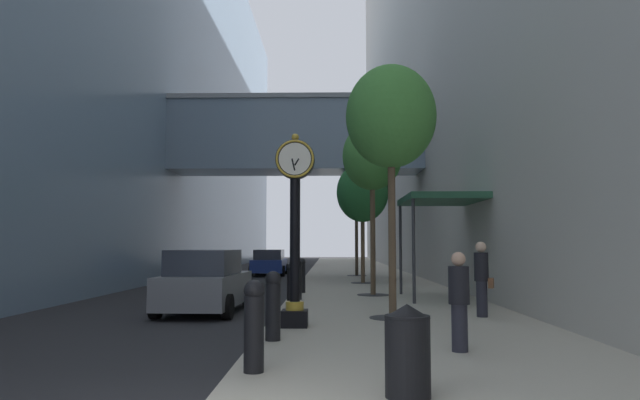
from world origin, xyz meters
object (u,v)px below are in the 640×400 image
at_px(street_tree_near, 391,118).
at_px(car_blue_mid, 269,263).
at_px(bollard_second, 273,304).
at_px(bollard_fifth, 298,279).
at_px(car_grey_near, 205,282).
at_px(bollard_sixth, 302,274).
at_px(bollard_fourth, 292,284).
at_px(street_clock, 295,220).
at_px(pedestrian_walking, 482,277).
at_px(pedestrian_by_clock, 459,299).
at_px(street_tree_far, 356,197).
at_px(bollard_nearest, 254,324).
at_px(trash_bin, 407,349).
at_px(street_tree_mid_near, 372,157).
at_px(street_tree_mid_far, 362,193).

bearing_deg(street_tree_near, car_blue_mid, 103.61).
height_order(bollard_second, bollard_fifth, same).
height_order(bollard_second, car_grey_near, car_grey_near).
bearing_deg(bollard_sixth, bollard_fourth, -90.00).
xyz_separation_m(bollard_fifth, car_blue_mid, (-2.69, 16.91, -0.03)).
height_order(street_clock, pedestrian_walking, street_clock).
distance_m(pedestrian_by_clock, car_grey_near, 8.41).
xyz_separation_m(pedestrian_walking, car_blue_mid, (-7.38, 21.19, -0.33)).
bearing_deg(street_clock, bollard_fifth, 92.73).
height_order(bollard_sixth, street_tree_far, street_tree_far).
height_order(street_clock, bollard_fourth, street_clock).
bearing_deg(street_tree_far, street_clock, -96.33).
relative_size(street_clock, bollard_fourth, 3.31).
xyz_separation_m(bollard_nearest, car_grey_near, (-2.40, 7.90, 0.04)).
height_order(trash_bin, pedestrian_walking, pedestrian_walking).
xyz_separation_m(bollard_fourth, car_grey_near, (-2.40, 0.14, 0.04)).
bearing_deg(car_blue_mid, street_tree_near, -76.39).
height_order(bollard_fourth, street_tree_mid_near, street_tree_mid_near).
height_order(bollard_second, pedestrian_by_clock, pedestrian_by_clock).
xyz_separation_m(bollard_second, car_grey_near, (-2.40, 5.31, 0.04)).
distance_m(bollard_second, street_tree_near, 5.79).
bearing_deg(street_tree_mid_far, bollard_fourth, -103.55).
xyz_separation_m(street_tree_far, car_grey_near, (-4.91, -16.47, -3.75)).
bearing_deg(street_tree_mid_far, street_tree_mid_near, -90.00).
xyz_separation_m(bollard_fourth, street_tree_mid_near, (2.51, 4.22, 4.12)).
relative_size(bollard_second, street_tree_mid_near, 0.21).
relative_size(street_tree_near, trash_bin, 5.79).
distance_m(bollard_fifth, street_tree_mid_near, 5.09).
bearing_deg(street_tree_far, street_tree_mid_far, -90.00).
distance_m(street_tree_mid_far, pedestrian_by_clock, 16.93).
relative_size(bollard_fifth, street_tree_far, 0.22).
bearing_deg(bollard_sixth, trash_bin, -82.27).
distance_m(bollard_nearest, bollard_fourth, 7.75).
relative_size(bollard_nearest, street_tree_mid_far, 0.23).
height_order(bollard_nearest, trash_bin, bollard_nearest).
distance_m(bollard_fifth, pedestrian_walking, 6.36).
bearing_deg(bollard_second, bollard_nearest, -90.00).
xyz_separation_m(bollard_second, street_tree_near, (2.51, 3.19, 4.13)).
bearing_deg(street_tree_near, street_tree_mid_near, 90.00).
relative_size(bollard_nearest, bollard_fourth, 1.00).
distance_m(street_tree_far, car_blue_mid, 7.06).
bearing_deg(trash_bin, bollard_fifth, 99.43).
bearing_deg(pedestrian_walking, bollard_second, -143.49).
xyz_separation_m(street_tree_far, pedestrian_by_clock, (0.63, -22.80, -3.59)).
bearing_deg(bollard_fourth, bollard_fifth, 90.00).
bearing_deg(bollard_sixth, bollard_nearest, -90.00).
distance_m(street_tree_near, street_tree_mid_near, 6.20).
bearing_deg(street_tree_far, car_blue_mid, 151.04).
distance_m(street_tree_near, car_blue_mid, 22.48).
relative_size(street_tree_mid_near, car_blue_mid, 1.38).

